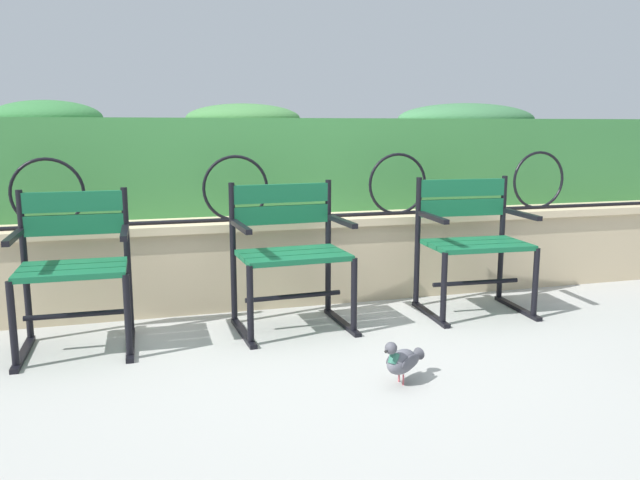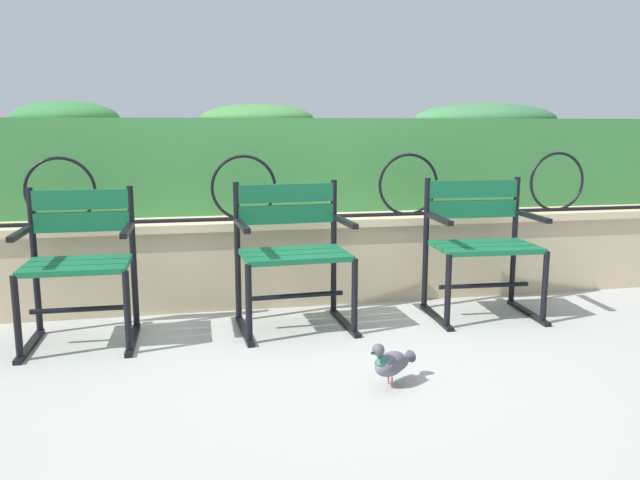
{
  "view_description": "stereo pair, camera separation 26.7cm",
  "coord_description": "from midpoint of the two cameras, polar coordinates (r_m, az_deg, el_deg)",
  "views": [
    {
      "loc": [
        -0.96,
        -3.21,
        1.17
      ],
      "look_at": [
        0.0,
        0.09,
        0.55
      ],
      "focal_mm": 35.82,
      "sensor_mm": 36.0,
      "label": 1
    },
    {
      "loc": [
        -0.7,
        -3.28,
        1.17
      ],
      "look_at": [
        0.0,
        0.09,
        0.55
      ],
      "focal_mm": 35.82,
      "sensor_mm": 36.0,
      "label": 2
    }
  ],
  "objects": [
    {
      "name": "park_chair_left",
      "position": [
        3.63,
        -18.77,
        -1.68
      ],
      "size": [
        0.58,
        0.53,
        0.83
      ],
      "color": "#145B38",
      "rests_on": "ground"
    },
    {
      "name": "park_chair_centre",
      "position": [
        3.71,
        -0.45,
        -0.78
      ],
      "size": [
        0.66,
        0.55,
        0.84
      ],
      "color": "#145B38",
      "rests_on": "ground"
    },
    {
      "name": "stone_wall",
      "position": [
        4.29,
        -0.32,
        -1.67
      ],
      "size": [
        6.53,
        0.41,
        0.57
      ],
      "color": "tan",
      "rests_on": "ground"
    },
    {
      "name": "ground_plane",
      "position": [
        3.55,
        2.49,
        -9.06
      ],
      "size": [
        60.0,
        60.0,
        0.0
      ],
      "primitive_type": "plane",
      "color": "#9E9E99"
    },
    {
      "name": "hedge_row",
      "position": [
        4.72,
        -1.17,
        7.31
      ],
      "size": [
        6.4,
        0.69,
        0.77
      ],
      "color": "#387A3D",
      "rests_on": "stone_wall"
    },
    {
      "name": "pigeon_near_chairs",
      "position": [
        2.97,
        8.99,
        -10.77
      ],
      "size": [
        0.26,
        0.21,
        0.22
      ],
      "color": "#5B5B66",
      "rests_on": "ground"
    },
    {
      "name": "iron_arch_fence",
      "position": [
        4.1,
        -4.16,
        4.24
      ],
      "size": [
        6.01,
        0.02,
        0.42
      ],
      "color": "black",
      "rests_on": "stone_wall"
    },
    {
      "name": "park_chair_right",
      "position": [
        4.11,
        15.99,
        -0.1
      ],
      "size": [
        0.67,
        0.55,
        0.84
      ],
      "color": "#145B38",
      "rests_on": "ground"
    }
  ]
}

